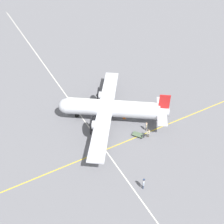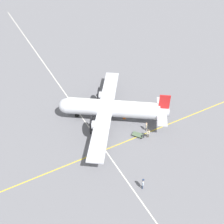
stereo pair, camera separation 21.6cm
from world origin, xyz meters
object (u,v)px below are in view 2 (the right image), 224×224
Objects in this scene: airliner_main at (109,108)px; crew_foreground at (143,183)px; baggage_cart at (138,135)px; suitcase_near_door at (143,136)px; ramp_agent at (146,126)px; traffic_cone at (124,117)px; passenger_boarding at (148,133)px.

airliner_main is 11.23× the size of crew_foreground.
suitcase_near_door is at bearing 176.09° from baggage_cart.
ramp_agent is 2.73× the size of traffic_cone.
crew_foreground reaches higher than traffic_cone.
baggage_cart is 4.83m from traffic_cone.
suitcase_near_door is at bearing 91.84° from traffic_cone.
crew_foreground is 1.11× the size of passenger_boarding.
baggage_cart is at bearing 133.89° from ramp_agent.
ramp_agent is at bearing -139.78° from suitcase_near_door.
traffic_cone is (1.62, -4.31, -0.73)m from ramp_agent.
crew_foreground is 3.03× the size of traffic_cone.
crew_foreground is at bearing 114.17° from airliner_main.
crew_foreground is at bearing 172.56° from ramp_agent.
ramp_agent is at bearing 110.64° from traffic_cone.
ramp_agent reaches higher than traffic_cone.
ramp_agent is at bearing -1.75° from crew_foreground.
passenger_boarding reaches higher than suitcase_near_door.
crew_foreground is 2.86× the size of suitcase_near_door.
crew_foreground is (2.73, 14.52, -1.42)m from airliner_main.
traffic_cone is (-0.28, -4.82, 0.01)m from baggage_cart.
baggage_cart is (-4.87, -8.71, -0.87)m from crew_foreground.
passenger_boarding reaches higher than baggage_cart.
baggage_cart is (1.90, 0.51, -0.74)m from ramp_agent.
suitcase_near_door is 0.31× the size of baggage_cart.
baggage_cart is (0.46, -0.71, -0.03)m from suitcase_near_door.
traffic_cone is at bearing -167.35° from airliner_main.
crew_foreground is 9.85m from passenger_boarding.
crew_foreground is at bearing 65.54° from passenger_boarding.
ramp_agent is at bearing -99.79° from passenger_boarding.
airliner_main is at bearing 66.21° from ramp_agent.
suitcase_near_door is 0.85m from baggage_cart.
traffic_cone is at bearing -66.66° from passenger_boarding.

